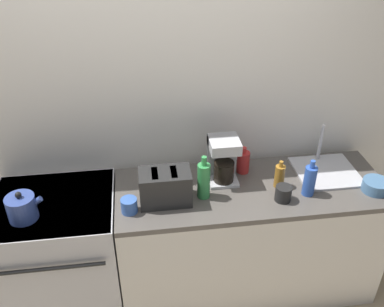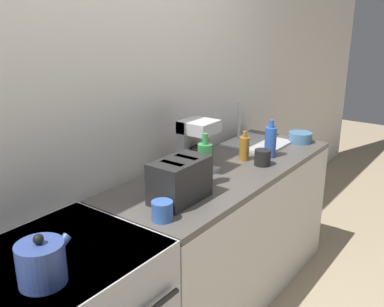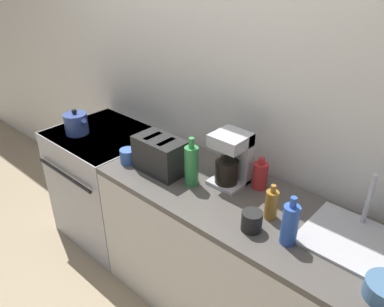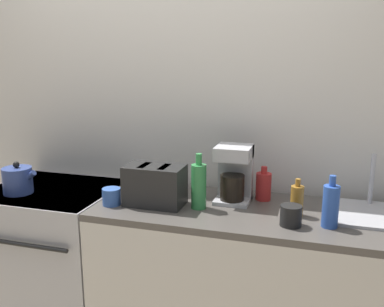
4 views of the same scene
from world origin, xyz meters
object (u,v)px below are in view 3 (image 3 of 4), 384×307
Objects in this scene: bottle_blue at (290,224)px; toaster at (160,155)px; kettle at (76,123)px; cup_blue at (128,156)px; bottle_amber at (271,204)px; cup_black at (252,221)px; bottle_green at (191,165)px; coffee_maker at (232,157)px; bottle_red at (260,175)px; stove at (109,183)px.

toaster is at bearing 176.75° from bottle_blue.
kettle is 0.60m from cup_blue.
bottle_amber is (0.72, 0.05, -0.03)m from toaster.
cup_black reaches higher than cup_blue.
bottle_green reaches higher than bottle_amber.
bottle_blue reaches higher than toaster.
bottle_green is 1.54× the size of bottle_amber.
bottle_red is (0.15, 0.06, -0.08)m from coffee_maker.
cup_black is at bearing -0.99° from cup_blue.
bottle_green is 0.38m from bottle_red.
bottle_green is 0.47m from cup_blue.
stove is 8.83× the size of cup_black.
coffee_maker is at bearing 22.58° from cup_blue.
coffee_maker is 1.25× the size of bottle_blue.
bottle_amber is at bearing 146.42° from bottle_blue.
bottle_green is at bearing -175.51° from bottle_amber.
bottle_blue is 1.31× the size of bottle_amber.
stove is 1.23m from coffee_maker.
stove is at bearing 173.41° from cup_black.
bottle_red is at bearing 22.59° from coffee_maker.
bottle_green is (0.23, 0.01, 0.01)m from toaster.
toaster reaches higher than cup_black.
bottle_green is at bearing 167.99° from cup_black.
bottle_blue is at bearing 11.92° from cup_black.
bottle_blue is at bearing -24.99° from coffee_maker.
bottle_red is 1.86× the size of cup_black.
toaster is (0.82, 0.05, 0.03)m from kettle.
toaster is at bearing 3.20° from kettle.
coffee_maker reaches higher than stove.
kettle is 1.39m from bottle_red.
bottle_green is at bearing 3.44° from toaster.
cup_black is (0.17, -0.33, -0.03)m from bottle_red.
toaster is 0.71m from cup_black.
coffee_maker reaches higher than kettle.
coffee_maker is at bearing 48.02° from bottle_green.
cup_blue is at bearing 179.01° from cup_black.
toaster is 3.16× the size of cup_blue.
cup_blue is (-0.45, -0.08, -0.08)m from bottle_green.
bottle_blue reaches higher than cup_black.
kettle reaches higher than stove.
bottle_blue is at bearing -5.68° from bottle_green.
coffee_maker reaches higher than bottle_blue.
toaster reaches higher than bottle_amber.
toaster is 0.24m from cup_blue.
bottle_blue is 1.32× the size of bottle_red.
coffee_maker is (0.38, 0.18, 0.05)m from toaster.
bottle_blue is (1.70, -0.00, 0.03)m from kettle.
bottle_green reaches higher than kettle.
bottle_green is 2.89× the size of cup_black.
coffee_maker is 0.55m from bottle_blue.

